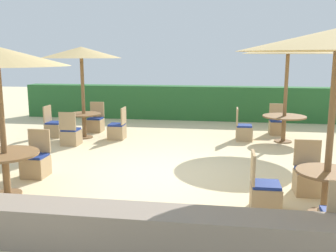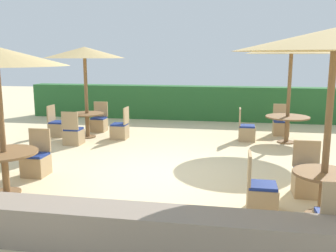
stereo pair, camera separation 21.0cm
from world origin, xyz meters
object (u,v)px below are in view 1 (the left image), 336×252
at_px(patio_chair_back_left_south, 71,136).
at_px(patio_chair_back_left_east, 117,130).
at_px(round_table_back_left, 84,119).
at_px(patio_chair_back_right_west, 243,131).
at_px(round_table_back_right, 284,121).
at_px(parasol_back_left, 81,53).
at_px(patio_chair_front_right_north, 308,179).
at_px(round_table_front_right, 326,182).
at_px(parasol_back_right, 288,48).
at_px(patio_chair_back_left_north, 96,123).
at_px(patio_chair_front_right_west, 264,194).
at_px(patio_chair_back_right_north, 277,126).
at_px(patio_chair_back_left_west, 54,128).
at_px(round_table_front_left, 5,161).
at_px(patio_chair_front_left_north, 36,164).

relative_size(patio_chair_back_left_south, patio_chair_back_left_east, 1.00).
height_order(round_table_back_left, patio_chair_back_right_west, patio_chair_back_right_west).
bearing_deg(round_table_back_right, round_table_back_left, -176.80).
bearing_deg(parasol_back_left, patio_chair_front_right_north, -34.23).
distance_m(round_table_back_left, round_table_back_right, 5.75).
relative_size(round_table_front_right, patio_chair_front_right_north, 0.98).
bearing_deg(parasol_back_left, parasol_back_right, 3.20).
distance_m(parasol_back_left, parasol_back_right, 5.75).
distance_m(patio_chair_back_left_north, patio_chair_front_right_west, 7.31).
xyz_separation_m(parasol_back_right, patio_chair_front_right_north, (-0.18, -4.10, -2.33)).
bearing_deg(round_table_back_left, patio_chair_back_right_north, 13.58).
distance_m(patio_chair_back_left_west, patio_chair_back_right_west, 5.60).
bearing_deg(round_table_front_left, patio_chair_front_left_north, 89.83).
relative_size(round_table_back_right, round_table_front_left, 1.04).
distance_m(round_table_back_left, patio_chair_back_left_south, 0.98).
distance_m(round_table_front_right, patio_chair_front_right_north, 0.95).
distance_m(round_table_back_left, patio_chair_front_right_north, 6.73).
distance_m(parasol_back_left, patio_chair_front_right_west, 6.99).
relative_size(patio_chair_back_right_north, round_table_front_left, 0.81).
distance_m(round_table_back_right, patio_chair_front_right_west, 5.08).
relative_size(patio_chair_back_right_west, patio_chair_front_right_north, 1.00).
height_order(round_table_back_right, round_table_front_right, round_table_back_right).
height_order(round_table_back_left, patio_chair_back_left_west, patio_chair_back_left_west).
bearing_deg(patio_chair_back_left_east, patio_chair_back_left_north, 45.92).
relative_size(patio_chair_back_right_north, patio_chair_front_right_north, 1.00).
xyz_separation_m(patio_chair_back_right_west, patio_chair_front_right_north, (0.92, -4.14, 0.00)).
xyz_separation_m(patio_chair_front_right_west, patio_chair_front_left_north, (-4.37, 1.05, 0.00)).
height_order(round_table_back_left, round_table_front_left, round_table_front_left).
relative_size(round_table_back_right, patio_chair_back_right_west, 1.28).
distance_m(patio_chair_back_left_east, patio_chair_front_left_north, 3.63).
height_order(parasol_back_right, patio_chair_front_left_north, parasol_back_right).
distance_m(round_table_back_right, round_table_front_left, 7.31).
height_order(patio_chair_back_right_west, round_table_front_left, patio_chair_back_right_west).
bearing_deg(parasol_back_right, patio_chair_back_left_west, -177.24).
relative_size(patio_chair_back_left_south, patio_chair_back_right_north, 1.00).
relative_size(patio_chair_back_left_west, patio_chair_back_left_south, 1.00).
height_order(parasol_back_right, patio_chair_back_right_north, parasol_back_right).
xyz_separation_m(round_table_back_left, patio_chair_front_right_north, (5.56, -3.78, -0.29)).
relative_size(parasol_back_left, patio_chair_back_right_west, 2.84).
bearing_deg(round_table_front_right, patio_chair_back_right_west, 100.96).
bearing_deg(patio_chair_back_right_north, round_table_front_left, 48.34).
distance_m(round_table_back_left, patio_chair_back_right_north, 5.87).
relative_size(patio_chair_front_right_north, round_table_front_left, 0.81).
bearing_deg(patio_chair_front_right_north, patio_chair_back_left_west, -30.16).
bearing_deg(patio_chair_front_left_north, patio_chair_front_right_west, 166.46).
bearing_deg(round_table_front_right, round_table_back_left, 140.09).
height_order(patio_chair_back_left_north, patio_chair_back_right_north, same).
distance_m(round_table_back_left, patio_chair_back_left_west, 0.99).
xyz_separation_m(patio_chair_back_left_north, round_table_front_left, (0.34, -5.57, 0.34)).
bearing_deg(patio_chair_front_right_west, patio_chair_back_left_west, -129.30).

